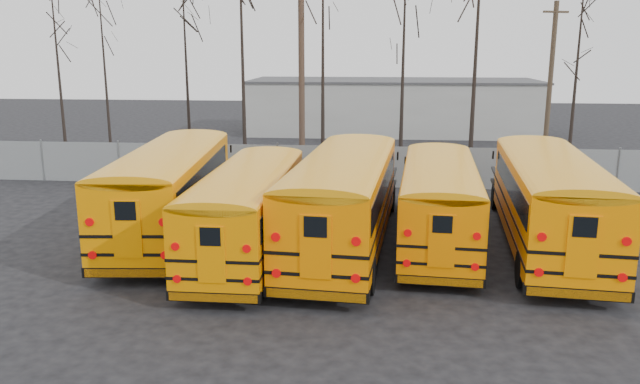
# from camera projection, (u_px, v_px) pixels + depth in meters

# --- Properties ---
(ground) EXTENTS (120.00, 120.00, 0.00)m
(ground) POSITION_uv_depth(u_px,v_px,m) (347.00, 274.00, 18.64)
(ground) COLOR black
(ground) RESTS_ON ground
(fence) EXTENTS (40.00, 0.04, 2.00)m
(fence) POSITION_uv_depth(u_px,v_px,m) (360.00, 166.00, 30.04)
(fence) COLOR gray
(fence) RESTS_ON ground
(distant_building) EXTENTS (22.00, 8.00, 4.00)m
(distant_building) POSITION_uv_depth(u_px,v_px,m) (393.00, 107.00, 49.03)
(distant_building) COLOR #ACACA7
(distant_building) RESTS_ON ground
(bus_a) EXTENTS (3.70, 11.92, 3.29)m
(bus_a) POSITION_uv_depth(u_px,v_px,m) (171.00, 183.00, 22.14)
(bus_a) COLOR black
(bus_a) RESTS_ON ground
(bus_b) EXTENTS (2.47, 10.61, 2.97)m
(bus_b) POSITION_uv_depth(u_px,v_px,m) (249.00, 203.00, 20.07)
(bus_b) COLOR black
(bus_b) RESTS_ON ground
(bus_c) EXTENTS (3.71, 12.03, 3.32)m
(bus_c) POSITION_uv_depth(u_px,v_px,m) (345.00, 193.00, 20.54)
(bus_c) COLOR black
(bus_c) RESTS_ON ground
(bus_d) EXTENTS (3.22, 10.70, 2.95)m
(bus_d) POSITION_uv_depth(u_px,v_px,m) (439.00, 195.00, 21.11)
(bus_d) COLOR black
(bus_d) RESTS_ON ground
(bus_e) EXTENTS (3.77, 11.87, 3.27)m
(bus_e) POSITION_uv_depth(u_px,v_px,m) (549.00, 194.00, 20.56)
(bus_e) COLOR black
(bus_e) RESTS_ON ground
(utility_pole_left) EXTENTS (1.73, 0.86, 10.31)m
(utility_pole_left) POSITION_uv_depth(u_px,v_px,m) (302.00, 73.00, 32.33)
(utility_pole_left) COLOR #433126
(utility_pole_left) RESTS_ON ground
(utility_pole_right) EXTENTS (1.57, 0.68, 9.17)m
(utility_pole_right) POSITION_uv_depth(u_px,v_px,m) (550.00, 80.00, 36.29)
(utility_pole_right) COLOR #453627
(utility_pole_right) RESTS_ON ground
(tree_0) EXTENTS (0.26, 0.26, 9.52)m
(tree_0) POSITION_uv_depth(u_px,v_px,m) (60.00, 81.00, 34.64)
(tree_0) COLOR black
(tree_0) RESTS_ON ground
(tree_1) EXTENTS (0.26, 0.26, 9.58)m
(tree_1) POSITION_uv_depth(u_px,v_px,m) (106.00, 80.00, 35.62)
(tree_1) COLOR black
(tree_1) RESTS_ON ground
(tree_2) EXTENTS (0.26, 0.26, 9.62)m
(tree_2) POSITION_uv_depth(u_px,v_px,m) (187.00, 79.00, 35.39)
(tree_2) COLOR black
(tree_2) RESTS_ON ground
(tree_3) EXTENTS (0.26, 0.26, 12.90)m
(tree_3) POSITION_uv_depth(u_px,v_px,m) (242.00, 50.00, 32.89)
(tree_3) COLOR black
(tree_3) RESTS_ON ground
(tree_4) EXTENTS (0.26, 0.26, 11.26)m
(tree_4) POSITION_uv_depth(u_px,v_px,m) (323.00, 67.00, 32.16)
(tree_4) COLOR black
(tree_4) RESTS_ON ground
(tree_5) EXTENTS (0.26, 0.26, 10.40)m
(tree_5) POSITION_uv_depth(u_px,v_px,m) (403.00, 73.00, 34.29)
(tree_5) COLOR black
(tree_5) RESTS_ON ground
(tree_6) EXTENTS (0.26, 0.26, 11.87)m
(tree_6) POSITION_uv_depth(u_px,v_px,m) (475.00, 61.00, 30.53)
(tree_6) COLOR black
(tree_6) RESTS_ON ground
(tree_7) EXTENTS (0.26, 0.26, 9.04)m
(tree_7) POSITION_uv_depth(u_px,v_px,m) (575.00, 90.00, 31.37)
(tree_7) COLOR black
(tree_7) RESTS_ON ground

